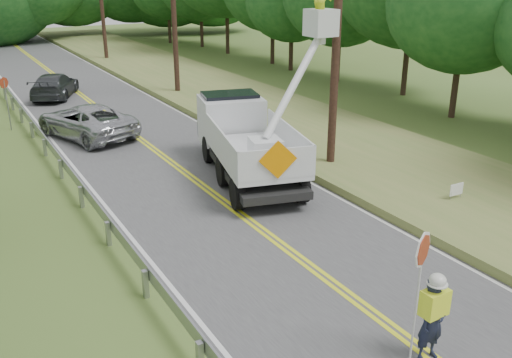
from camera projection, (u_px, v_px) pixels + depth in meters
ground at (400, 334)px, 11.62m from camera, size 140.00×140.00×0.00m
road at (159, 153)px, 22.95m from camera, size 7.20×96.00×0.03m
guardrail at (52, 150)px, 21.61m from camera, size 0.18×48.00×0.77m
utility_poles at (230, 11)px, 25.86m from camera, size 1.60×43.30×10.00m
tall_grass_verge at (301, 127)px, 26.22m from camera, size 7.00×96.00×0.30m
flagger at (433, 314)px, 10.53m from camera, size 1.10×0.43×2.83m
bucket_truck at (246, 128)px, 20.68m from camera, size 4.98×7.61×7.04m
suv_silver at (86, 121)px, 24.89m from camera, size 4.02×5.87×1.49m
suv_darkgrey at (55, 85)px, 32.59m from camera, size 3.83×5.23×1.41m
stop_sign_permanent at (6, 95)px, 25.64m from camera, size 0.43×0.36×2.51m
yard_sign at (456, 190)px, 17.61m from camera, size 0.55×0.04×0.80m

